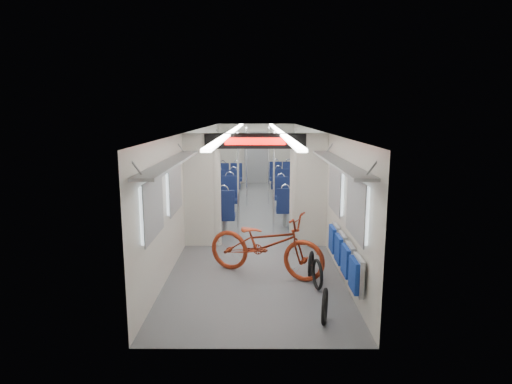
% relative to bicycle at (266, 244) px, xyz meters
% --- Properties ---
extents(carriage, '(12.00, 12.02, 2.31)m').
position_rel_bicycle_xyz_m(carriage, '(-0.18, 3.41, 0.96)').
color(carriage, '#515456').
rests_on(carriage, ground).
extents(bicycle, '(2.17, 1.48, 1.08)m').
position_rel_bicycle_xyz_m(bicycle, '(0.00, 0.00, 0.00)').
color(bicycle, maroon).
rests_on(bicycle, ground).
extents(flip_bench, '(0.12, 2.09, 0.50)m').
position_rel_bicycle_xyz_m(flip_bench, '(1.18, -0.67, 0.04)').
color(flip_bench, gray).
rests_on(flip_bench, carriage).
extents(bike_hoop_a, '(0.17, 0.48, 0.48)m').
position_rel_bicycle_xyz_m(bike_hoop_a, '(0.73, -1.72, -0.32)').
color(bike_hoop_a, black).
rests_on(bike_hoop_a, ground).
extents(bike_hoop_b, '(0.12, 0.48, 0.48)m').
position_rel_bicycle_xyz_m(bike_hoop_b, '(0.79, -0.60, -0.32)').
color(bike_hoop_b, black).
rests_on(bike_hoop_b, ground).
extents(bike_hoop_c, '(0.17, 0.46, 0.46)m').
position_rel_bicycle_xyz_m(bike_hoop_c, '(0.75, -0.15, -0.33)').
color(bike_hoop_c, black).
rests_on(bike_hoop_c, ground).
extents(seat_bay_near_left, '(0.95, 2.26, 1.16)m').
position_rel_bicycle_xyz_m(seat_bay_near_left, '(-1.11, 3.39, 0.03)').
color(seat_bay_near_left, '#0E173E').
rests_on(seat_bay_near_left, ground).
extents(seat_bay_near_right, '(0.88, 1.94, 1.06)m').
position_rel_bicycle_xyz_m(seat_bay_near_right, '(0.76, 3.93, -0.01)').
color(seat_bay_near_right, '#0E173E').
rests_on(seat_bay_near_right, ground).
extents(seat_bay_far_left, '(0.88, 1.95, 1.06)m').
position_rel_bicycle_xyz_m(seat_bay_far_left, '(-1.11, 7.23, -0.01)').
color(seat_bay_far_left, '#0E173E').
rests_on(seat_bay_far_left, ground).
extents(seat_bay_far_right, '(0.91, 2.09, 1.11)m').
position_rel_bicycle_xyz_m(seat_bay_far_right, '(0.76, 7.29, 0.01)').
color(seat_bay_far_right, '#0E173E').
rests_on(seat_bay_far_right, ground).
extents(stanchion_near_left, '(0.04, 0.04, 2.30)m').
position_rel_bicycle_xyz_m(stanchion_near_left, '(-0.55, 2.26, 0.61)').
color(stanchion_near_left, silver).
rests_on(stanchion_near_left, ground).
extents(stanchion_near_right, '(0.04, 0.04, 2.30)m').
position_rel_bicycle_xyz_m(stanchion_near_right, '(0.23, 2.53, 0.61)').
color(stanchion_near_right, silver).
rests_on(stanchion_near_right, ground).
extents(stanchion_far_left, '(0.05, 0.05, 2.30)m').
position_rel_bicycle_xyz_m(stanchion_far_left, '(-0.45, 5.49, 0.61)').
color(stanchion_far_left, silver).
rests_on(stanchion_far_left, ground).
extents(stanchion_far_right, '(0.04, 0.04, 2.30)m').
position_rel_bicycle_xyz_m(stanchion_far_right, '(0.20, 5.76, 0.61)').
color(stanchion_far_right, silver).
rests_on(stanchion_far_right, ground).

